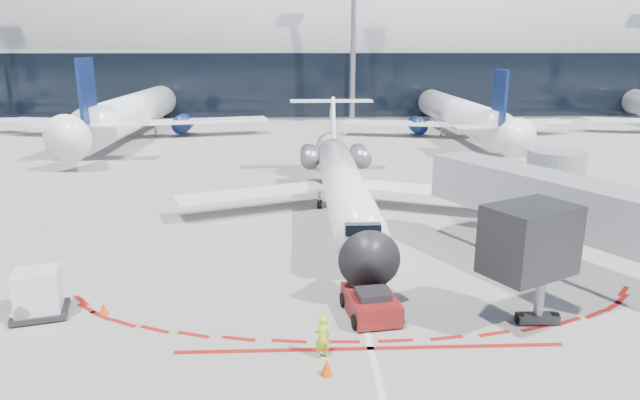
{
  "coord_description": "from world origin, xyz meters",
  "views": [
    {
      "loc": [
        -2.56,
        -29.72,
        10.48
      ],
      "look_at": [
        -1.36,
        -0.28,
        2.5
      ],
      "focal_mm": 32.0,
      "sensor_mm": 36.0,
      "label": 1
    }
  ],
  "objects_px": {
    "pushback_tug": "(371,303)",
    "ramp_worker": "(322,337)",
    "regional_jet": "(342,180)",
    "uld_container": "(38,294)"
  },
  "relations": [
    {
      "from": "pushback_tug",
      "to": "ramp_worker",
      "type": "distance_m",
      "value": 3.73
    },
    {
      "from": "uld_container",
      "to": "ramp_worker",
      "type": "bearing_deg",
      "value": -33.57
    },
    {
      "from": "regional_jet",
      "to": "pushback_tug",
      "type": "distance_m",
      "value": 14.57
    },
    {
      "from": "pushback_tug",
      "to": "ramp_worker",
      "type": "relative_size",
      "value": 3.01
    },
    {
      "from": "ramp_worker",
      "to": "regional_jet",
      "type": "bearing_deg",
      "value": -115.24
    },
    {
      "from": "pushback_tug",
      "to": "uld_container",
      "type": "height_order",
      "value": "uld_container"
    },
    {
      "from": "regional_jet",
      "to": "pushback_tug",
      "type": "height_order",
      "value": "regional_jet"
    },
    {
      "from": "regional_jet",
      "to": "ramp_worker",
      "type": "relative_size",
      "value": 16.94
    },
    {
      "from": "pushback_tug",
      "to": "ramp_worker",
      "type": "bearing_deg",
      "value": -132.55
    },
    {
      "from": "ramp_worker",
      "to": "uld_container",
      "type": "bearing_deg",
      "value": -36.41
    }
  ]
}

